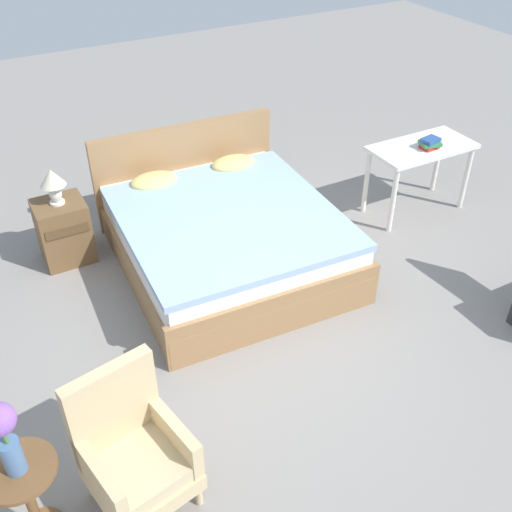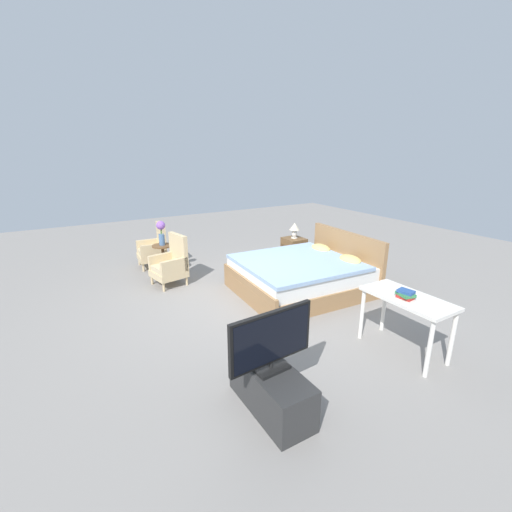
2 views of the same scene
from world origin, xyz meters
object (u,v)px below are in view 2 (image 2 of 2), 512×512
at_px(bed, 302,275).
at_px(side_table, 163,256).
at_px(flower_vase, 161,230).
at_px(tv_stand, 271,389).
at_px(book_stack, 406,294).
at_px(armchair_by_window_left, 154,249).
at_px(tv_flatscreen, 272,340).
at_px(armchair_by_window_right, 171,265).
at_px(table_lamp, 295,228).
at_px(nightstand, 294,251).
at_px(vanity_desk, 407,305).

relative_size(bed, side_table, 3.64).
distance_m(flower_vase, tv_stand, 4.25).
xyz_separation_m(bed, book_stack, (2.14, -0.19, 0.48)).
bearing_deg(side_table, flower_vase, 0.00).
height_order(tv_stand, book_stack, book_stack).
height_order(armchair_by_window_left, tv_flatscreen, tv_flatscreen).
height_order(armchair_by_window_right, table_lamp, armchair_by_window_right).
xyz_separation_m(table_lamp, tv_stand, (3.37, -2.77, -0.59)).
bearing_deg(bed, tv_stand, -43.74).
height_order(nightstand, tv_stand, nightstand).
relative_size(side_table, nightstand, 1.03).
xyz_separation_m(flower_vase, table_lamp, (0.82, 2.58, -0.09)).
bearing_deg(bed, vanity_desk, -2.98).
xyz_separation_m(bed, flower_vase, (-2.07, -1.84, 0.60)).
bearing_deg(table_lamp, armchair_by_window_left, -118.49).
height_order(flower_vase, book_stack, flower_vase).
distance_m(armchair_by_window_right, tv_stand, 3.61).
bearing_deg(table_lamp, vanity_desk, -14.13).
bearing_deg(tv_stand, table_lamp, 140.59).
relative_size(table_lamp, book_stack, 1.56).
distance_m(bed, tv_stand, 2.94).
bearing_deg(nightstand, side_table, -107.62).
relative_size(bed, tv_flatscreen, 2.48).
relative_size(tv_stand, tv_flatscreen, 1.09).
xyz_separation_m(armchair_by_window_right, table_lamp, (0.23, 2.60, 0.43)).
bearing_deg(flower_vase, vanity_desk, 22.48).
bearing_deg(book_stack, bed, 174.99).
bearing_deg(table_lamp, bed, -30.61).
relative_size(bed, vanity_desk, 2.11).
distance_m(armchair_by_window_right, vanity_desk, 4.01).
bearing_deg(armchair_by_window_left, table_lamp, 61.51).
height_order(side_table, flower_vase, flower_vase).
bearing_deg(table_lamp, nightstand, -90.00).
bearing_deg(vanity_desk, book_stack, -78.66).
height_order(armchair_by_window_right, side_table, armchair_by_window_right).
bearing_deg(armchair_by_window_left, tv_flatscreen, -2.00).
height_order(side_table, tv_stand, side_table).
distance_m(armchair_by_window_right, book_stack, 4.01).
height_order(tv_stand, vanity_desk, vanity_desk).
bearing_deg(book_stack, vanity_desk, 101.34).
bearing_deg(table_lamp, book_stack, -15.28).
relative_size(flower_vase, nightstand, 0.81).
xyz_separation_m(side_table, tv_stand, (4.19, -0.19, -0.16)).
height_order(side_table, vanity_desk, vanity_desk).
height_order(side_table, nightstand, side_table).
xyz_separation_m(tv_flatscreen, vanity_desk, (-0.01, 1.92, -0.12)).
xyz_separation_m(table_lamp, book_stack, (3.38, -0.92, -0.03)).
height_order(table_lamp, book_stack, table_lamp).
bearing_deg(book_stack, armchair_by_window_left, -160.70).
distance_m(side_table, flower_vase, 0.52).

